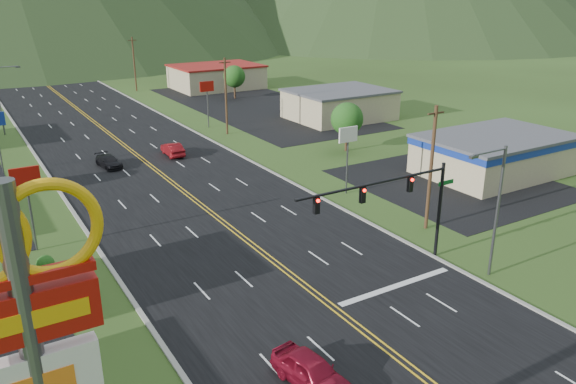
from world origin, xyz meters
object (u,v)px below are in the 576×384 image
streetlight_east (495,204)px  car_dark_mid (109,162)px  pylon_sign (32,354)px  traffic_signal (398,196)px  streetlight_west (1,96)px  car_red_near (312,372)px  car_red_far (173,149)px

streetlight_east → car_dark_mid: size_ratio=2.09×
pylon_sign → traffic_signal: bearing=27.1°
streetlight_west → car_dark_mid: 23.71m
pylon_sign → streetlight_east: (28.18, 8.00, -4.12)m
streetlight_east → streetlight_west: (-22.86, 60.00, 0.00)m
streetlight_west → car_red_near: 63.70m
streetlight_west → car_dark_mid: (7.70, -21.95, -4.56)m
streetlight_west → traffic_signal: bearing=-72.0°
traffic_signal → car_red_near: 14.33m
streetlight_west → car_dark_mid: bearing=-70.7°
car_red_near → car_red_far: car_red_near is taller
pylon_sign → car_red_far: bearing=66.3°
pylon_sign → car_red_far: size_ratio=3.09×
car_red_near → car_red_far: 42.84m
car_red_near → car_red_far: size_ratio=1.02×
streetlight_east → car_red_near: size_ratio=1.95×
streetlight_west → car_red_near: streetlight_west is taller
streetlight_west → car_red_far: 26.50m
streetlight_east → car_red_far: bearing=101.1°
car_red_far → pylon_sign: bearing=68.7°
pylon_sign → streetlight_east: 29.58m
pylon_sign → streetlight_east: pylon_sign is taller
car_red_near → car_dark_mid: (1.07, 41.25, -0.16)m
traffic_signal → car_dark_mid: (-10.46, 34.05, -4.71)m
traffic_signal → car_red_far: traffic_signal is taller
pylon_sign → car_red_near: bearing=21.9°
streetlight_east → car_red_far: streetlight_east is taller
car_red_near → car_red_far: (8.59, 41.97, -0.04)m
streetlight_west → car_red_far: (15.23, -21.24, -4.43)m
car_red_near → traffic_signal: bearing=22.3°
pylon_sign → car_red_near: size_ratio=3.04×
pylon_sign → traffic_signal: pylon_sign is taller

